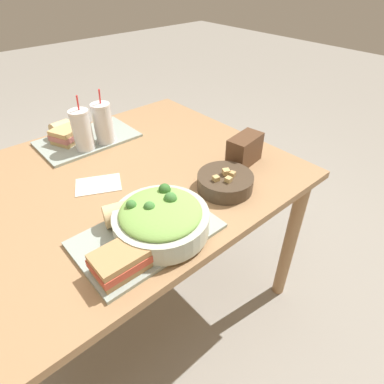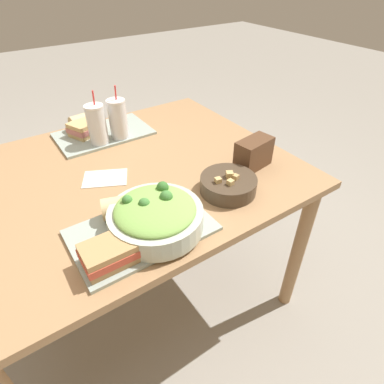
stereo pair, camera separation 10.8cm
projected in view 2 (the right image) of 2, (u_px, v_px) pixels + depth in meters
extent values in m
plane|color=gray|center=(143.00, 290.00, 1.74)|extent=(12.00, 12.00, 0.00)
cube|color=#A37A51|center=(126.00, 175.00, 1.28)|extent=(1.30, 1.05, 0.03)
cylinder|color=#A37A51|center=(298.00, 251.00, 1.47)|extent=(0.06, 0.06, 0.74)
cylinder|color=#A37A51|center=(186.00, 162.00, 2.09)|extent=(0.06, 0.06, 0.74)
cube|color=#99A89E|center=(142.00, 230.00, 1.00)|extent=(0.43, 0.27, 0.01)
cube|color=#99A89E|center=(104.00, 134.00, 1.52)|extent=(0.43, 0.27, 0.01)
cylinder|color=beige|center=(156.00, 219.00, 0.98)|extent=(0.29, 0.29, 0.07)
ellipsoid|color=#7FB251|center=(155.00, 209.00, 0.96)|extent=(0.25, 0.25, 0.05)
sphere|color=#427F38|center=(166.00, 197.00, 0.97)|extent=(0.04, 0.04, 0.04)
sphere|color=#427F38|center=(144.00, 204.00, 0.95)|extent=(0.03, 0.03, 0.03)
sphere|color=#427F38|center=(127.00, 200.00, 0.96)|extent=(0.03, 0.03, 0.03)
sphere|color=#38702D|center=(162.00, 188.00, 1.01)|extent=(0.04, 0.04, 0.04)
cube|color=beige|center=(161.00, 206.00, 0.96)|extent=(0.05, 0.06, 0.01)
cube|color=beige|center=(160.00, 201.00, 0.97)|extent=(0.06, 0.06, 0.01)
cube|color=beige|center=(144.00, 201.00, 0.98)|extent=(0.05, 0.05, 0.01)
cylinder|color=#473828|center=(228.00, 185.00, 1.15)|extent=(0.20, 0.20, 0.06)
cylinder|color=#4C2814|center=(229.00, 180.00, 1.14)|extent=(0.18, 0.18, 0.01)
cube|color=tan|center=(236.00, 177.00, 1.13)|extent=(0.02, 0.02, 0.02)
cube|color=tan|center=(230.00, 183.00, 1.10)|extent=(0.02, 0.02, 0.02)
cube|color=tan|center=(218.00, 181.00, 1.11)|extent=(0.02, 0.02, 0.02)
cube|color=tan|center=(229.00, 175.00, 1.13)|extent=(0.03, 0.03, 0.02)
cube|color=tan|center=(110.00, 259.00, 0.88)|extent=(0.14, 0.10, 0.02)
cube|color=#C64C38|center=(109.00, 254.00, 0.87)|extent=(0.15, 0.10, 0.02)
cube|color=tan|center=(107.00, 248.00, 0.86)|extent=(0.14, 0.10, 0.02)
cylinder|color=#DBBC84|center=(118.00, 207.00, 1.02)|extent=(0.12, 0.10, 0.07)
cylinder|color=beige|center=(133.00, 205.00, 1.03)|extent=(0.03, 0.07, 0.07)
cube|color=tan|center=(87.00, 132.00, 1.51)|extent=(0.17, 0.15, 0.02)
cube|color=#C1706B|center=(86.00, 127.00, 1.49)|extent=(0.18, 0.16, 0.02)
cube|color=tan|center=(85.00, 123.00, 1.48)|extent=(0.17, 0.15, 0.02)
cylinder|color=#DBBC84|center=(79.00, 122.00, 1.53)|extent=(0.09, 0.08, 0.07)
cylinder|color=beige|center=(87.00, 120.00, 1.55)|extent=(0.01, 0.07, 0.07)
cylinder|color=silver|center=(97.00, 125.00, 1.39)|extent=(0.08, 0.08, 0.17)
cylinder|color=black|center=(98.00, 128.00, 1.40)|extent=(0.07, 0.07, 0.14)
cylinder|color=white|center=(94.00, 106.00, 1.34)|extent=(0.08, 0.08, 0.01)
cylinder|color=red|center=(94.00, 99.00, 1.32)|extent=(0.01, 0.02, 0.07)
cylinder|color=silver|center=(118.00, 120.00, 1.43)|extent=(0.08, 0.08, 0.17)
cylinder|color=maroon|center=(118.00, 122.00, 1.44)|extent=(0.07, 0.07, 0.14)
cylinder|color=white|center=(115.00, 101.00, 1.38)|extent=(0.08, 0.08, 0.01)
cylinder|color=red|center=(116.00, 93.00, 1.36)|extent=(0.01, 0.02, 0.07)
cube|color=brown|center=(254.00, 153.00, 1.27)|extent=(0.16, 0.10, 0.12)
cube|color=silver|center=(105.00, 178.00, 1.24)|extent=(0.20, 0.18, 0.00)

